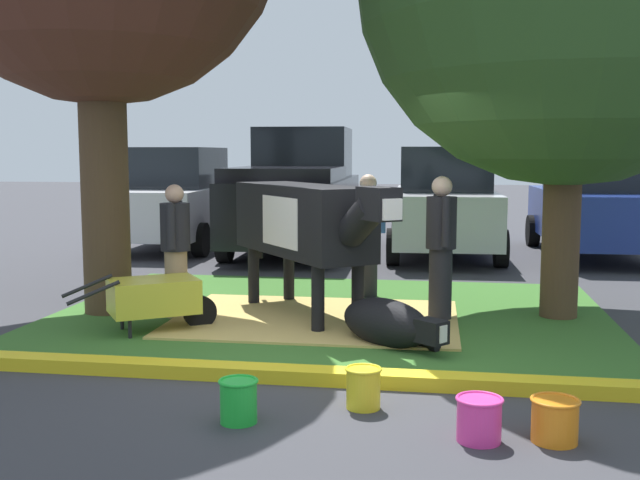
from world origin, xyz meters
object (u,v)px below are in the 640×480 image
(person_handler, at_px, (176,247))
(bucket_green, at_px, (239,400))
(bucket_orange, at_px, (555,419))
(person_visitor_near, at_px, (441,244))
(sedan_blue, at_px, (596,203))
(pickup_truck_maroon, at_px, (298,194))
(hatchback_white, at_px, (177,199))
(bucket_pink, at_px, (479,418))
(bucket_yellow, at_px, (363,387))
(sedan_silver, at_px, (444,203))
(cow_holstein, at_px, (306,222))
(calf_lying, at_px, (388,323))
(person_visitor_far, at_px, (368,232))
(wheelbarrow, at_px, (156,297))

(person_handler, bearing_deg, bucket_green, -63.19)
(person_handler, bearing_deg, bucket_orange, -40.40)
(person_handler, height_order, person_visitor_near, person_visitor_near)
(bucket_orange, height_order, sedan_blue, sedan_blue)
(person_visitor_near, xyz_separation_m, pickup_truck_maroon, (-2.81, 6.04, 0.22))
(person_visitor_near, bearing_deg, hatchback_white, 130.82)
(bucket_pink, distance_m, pickup_truck_maroon, 10.14)
(person_visitor_near, distance_m, bucket_yellow, 3.17)
(bucket_orange, relative_size, sedan_silver, 0.07)
(sedan_silver, distance_m, sedan_blue, 2.79)
(bucket_orange, relative_size, hatchback_white, 0.07)
(hatchback_white, bearing_deg, bucket_yellow, -62.55)
(sedan_blue, bearing_deg, cow_holstein, -125.14)
(person_visitor_near, relative_size, bucket_green, 5.25)
(bucket_orange, height_order, sedan_silver, sedan_silver)
(calf_lying, distance_m, bucket_orange, 2.64)
(person_visitor_far, relative_size, pickup_truck_maroon, 0.30)
(person_visitor_near, bearing_deg, sedan_blue, 65.33)
(person_visitor_far, xyz_separation_m, pickup_truck_maroon, (-1.85, 4.70, 0.24))
(person_handler, relative_size, bucket_yellow, 4.97)
(bucket_green, height_order, hatchback_white, hatchback_white)
(cow_holstein, xyz_separation_m, person_handler, (-1.49, -0.22, -0.30))
(bucket_orange, bearing_deg, sedan_silver, 94.57)
(wheelbarrow, height_order, sedan_silver, sedan_silver)
(wheelbarrow, height_order, pickup_truck_maroon, pickup_truck_maroon)
(calf_lying, distance_m, bucket_pink, 2.50)
(wheelbarrow, relative_size, pickup_truck_maroon, 0.27)
(cow_holstein, bearing_deg, bucket_green, -87.75)
(bucket_green, bearing_deg, wheelbarrow, 122.49)
(person_visitor_far, bearing_deg, hatchback_white, 132.17)
(calf_lying, height_order, hatchback_white, hatchback_white)
(calf_lying, bearing_deg, hatchback_white, 123.27)
(cow_holstein, relative_size, bucket_orange, 8.24)
(wheelbarrow, distance_m, pickup_truck_maroon, 7.07)
(person_visitor_near, height_order, sedan_silver, sedan_silver)
(bucket_yellow, bearing_deg, person_visitor_near, 79.73)
(bucket_green, bearing_deg, sedan_silver, 81.20)
(pickup_truck_maroon, relative_size, sedan_silver, 1.23)
(calf_lying, bearing_deg, person_handler, 159.87)
(person_visitor_near, relative_size, bucket_pink, 5.19)
(bucket_green, distance_m, bucket_pink, 1.68)
(person_visitor_near, xyz_separation_m, bucket_pink, (0.28, -3.57, -0.73))
(bucket_yellow, bearing_deg, bucket_green, -152.04)
(person_handler, bearing_deg, person_visitor_near, 5.15)
(person_visitor_near, bearing_deg, bucket_pink, -85.53)
(person_visitor_far, distance_m, sedan_silver, 4.53)
(cow_holstein, distance_m, bucket_orange, 4.26)
(cow_holstein, distance_m, bucket_yellow, 3.28)
(bucket_yellow, bearing_deg, sedan_blue, 69.85)
(wheelbarrow, distance_m, bucket_orange, 4.53)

